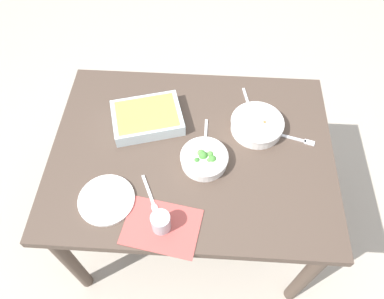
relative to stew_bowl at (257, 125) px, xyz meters
The scene contains 12 objects.
ground_plane 0.83m from the stew_bowl, 24.63° to the left, with size 6.00×6.00×0.00m, color #B2A899.
dining_table 0.33m from the stew_bowl, 24.63° to the left, with size 1.20×0.90×0.74m.
placemat 0.61m from the stew_bowl, 52.59° to the left, with size 0.28×0.20×0.00m, color #B24C47.
stew_bowl is the anchor object (origin of this frame).
broccoli_bowl 0.29m from the stew_bowl, 40.28° to the left, with size 0.20×0.20×0.07m.
baking_dish 0.48m from the stew_bowl, ahead, with size 0.35×0.29×0.06m.
drink_cup 0.61m from the stew_bowl, 52.59° to the left, with size 0.07×0.07×0.08m.
side_plate 0.71m from the stew_bowl, 33.05° to the left, with size 0.22×0.22×0.01m, color white.
spoon_by_stew 0.13m from the stew_bowl, 77.79° to the right, with size 0.06×0.18×0.01m.
spoon_by_broccoli 0.24m from the stew_bowl, 19.10° to the left, with size 0.03×0.18×0.01m.
spoon_spare 0.56m from the stew_bowl, 41.44° to the left, with size 0.09×0.17×0.01m.
fork_on_table 0.18m from the stew_bowl, 164.71° to the left, with size 0.18×0.06×0.01m.
Camera 1 is at (-0.05, 0.87, 2.03)m, focal length 34.20 mm.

